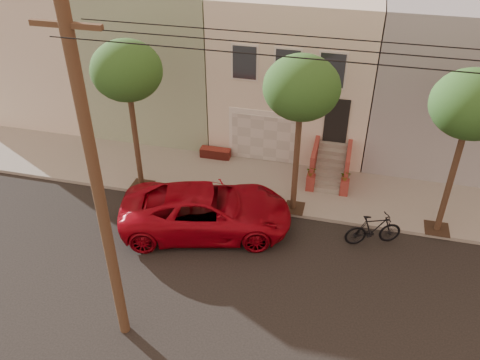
# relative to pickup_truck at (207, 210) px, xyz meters

# --- Properties ---
(ground) EXTENTS (90.00, 90.00, 0.00)m
(ground) POSITION_rel_pickup_truck_xyz_m (1.99, -1.99, -0.88)
(ground) COLOR black
(ground) RESTS_ON ground
(sidewalk) EXTENTS (40.00, 3.70, 0.15)m
(sidewalk) POSITION_rel_pickup_truck_xyz_m (1.99, 3.36, -0.81)
(sidewalk) COLOR gray
(sidewalk) RESTS_ON ground
(house_row) EXTENTS (33.10, 11.70, 7.00)m
(house_row) POSITION_rel_pickup_truck_xyz_m (1.99, 9.19, 2.76)
(house_row) COLOR beige
(house_row) RESTS_ON sidewalk
(tree_left) EXTENTS (2.70, 2.57, 6.30)m
(tree_left) POSITION_rel_pickup_truck_xyz_m (-3.51, 1.91, 4.38)
(tree_left) COLOR #2D2116
(tree_left) RESTS_ON sidewalk
(tree_mid) EXTENTS (2.70, 2.57, 6.30)m
(tree_mid) POSITION_rel_pickup_truck_xyz_m (2.99, 1.91, 4.38)
(tree_mid) COLOR #2D2116
(tree_mid) RESTS_ON sidewalk
(tree_right) EXTENTS (2.70, 2.57, 6.30)m
(tree_right) POSITION_rel_pickup_truck_xyz_m (8.49, 1.91, 4.38)
(tree_right) COLOR #2D2116
(tree_right) RESTS_ON sidewalk
(pickup_truck) EXTENTS (6.88, 4.43, 1.76)m
(pickup_truck) POSITION_rel_pickup_truck_xyz_m (0.00, 0.00, 0.00)
(pickup_truck) COLOR #9C0615
(pickup_truck) RESTS_ON ground
(motorcycle) EXTENTS (2.18, 1.32, 1.27)m
(motorcycle) POSITION_rel_pickup_truck_xyz_m (6.11, 0.67, -0.25)
(motorcycle) COLOR black
(motorcycle) RESTS_ON ground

